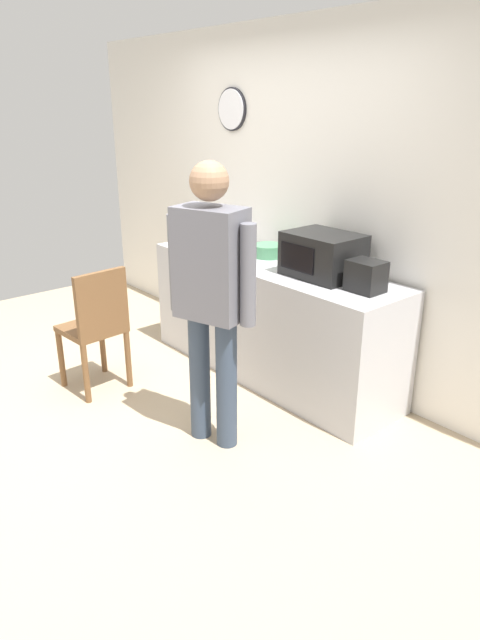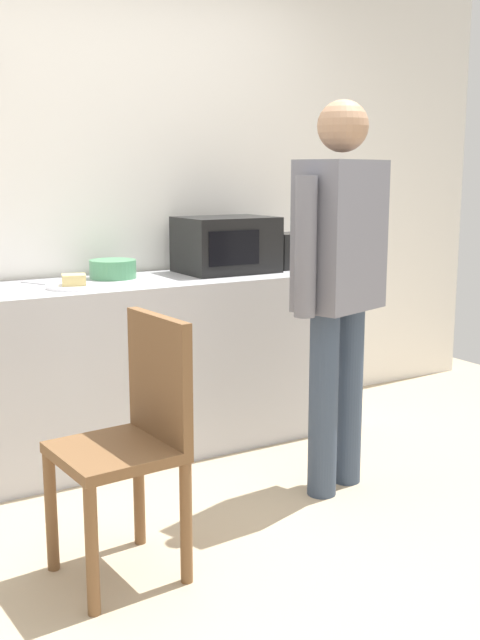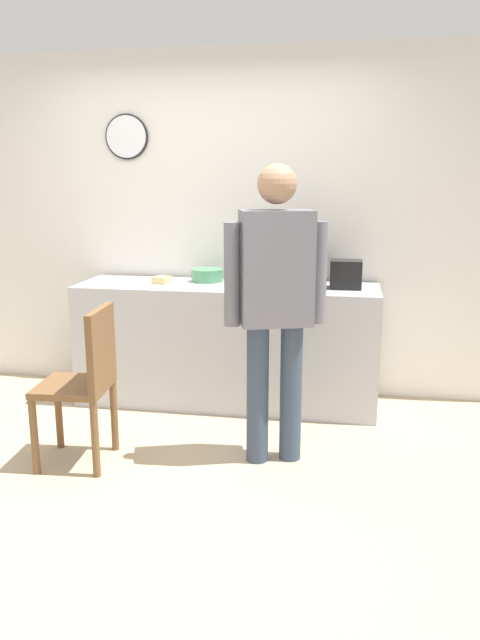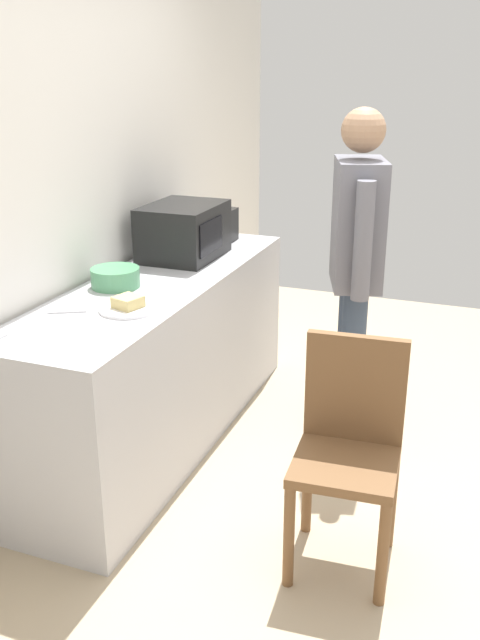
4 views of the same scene
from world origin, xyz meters
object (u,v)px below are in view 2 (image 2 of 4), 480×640
(sandwich_plate, at_px, (74,284))
(toaster, at_px, (292,251))
(microwave, at_px, (226,245))
(salad_bowl, at_px, (113,269))
(person_standing, at_px, (339,270))
(spoon_utensil, at_px, (34,283))
(wooden_chair, at_px, (134,433))

(sandwich_plate, xyz_separation_m, toaster, (1.32, 0.11, 0.08))
(microwave, relative_size, sandwich_plate, 1.91)
(salad_bowl, distance_m, person_standing, 1.24)
(person_standing, bearing_deg, sandwich_plate, 138.38)
(sandwich_plate, height_order, spoon_utensil, sandwich_plate)
(salad_bowl, height_order, spoon_utensil, salad_bowl)
(salad_bowl, xyz_separation_m, person_standing, (0.64, -1.05, 0.07))
(spoon_utensil, bearing_deg, person_standing, -45.31)
(salad_bowl, relative_size, wooden_chair, 0.25)
(salad_bowl, bearing_deg, spoon_utensil, 178.96)
(toaster, bearing_deg, person_standing, -112.67)
(spoon_utensil, relative_size, wooden_chair, 0.18)
(spoon_utensil, bearing_deg, toaster, -5.11)
(sandwich_plate, distance_m, wooden_chair, 1.13)
(microwave, relative_size, spoon_utensil, 2.94)
(toaster, xyz_separation_m, wooden_chair, (-1.47, -1.16, -0.47))
(salad_bowl, bearing_deg, microwave, -7.10)
(sandwich_plate, relative_size, spoon_utensil, 1.54)
(salad_bowl, height_order, toaster, toaster)
(microwave, distance_m, salad_bowl, 0.64)
(sandwich_plate, distance_m, spoon_utensil, 0.27)
(sandwich_plate, distance_m, salad_bowl, 0.37)
(wooden_chair, bearing_deg, person_standing, 11.88)
(sandwich_plate, relative_size, wooden_chair, 0.28)
(toaster, relative_size, spoon_utensil, 1.29)
(microwave, height_order, toaster, microwave)
(spoon_utensil, bearing_deg, microwave, -4.73)
(microwave, distance_m, wooden_chair, 1.69)
(person_standing, bearing_deg, toaster, 67.33)
(salad_bowl, xyz_separation_m, spoon_utensil, (-0.41, 0.01, -0.04))
(person_standing, bearing_deg, salad_bowl, 121.39)
(spoon_utensil, height_order, person_standing, person_standing)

